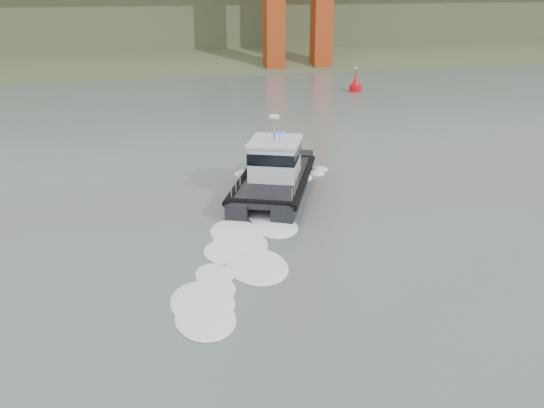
# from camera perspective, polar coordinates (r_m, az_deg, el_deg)

# --- Properties ---
(ground) EXTENTS (400.00, 400.00, 0.00)m
(ground) POSITION_cam_1_polar(r_m,az_deg,el_deg) (27.26, 2.40, -10.68)
(ground) COLOR slate
(ground) RESTS_ON ground
(headlands) EXTENTS (500.00, 105.36, 27.12)m
(headlands) POSITION_cam_1_polar(r_m,az_deg,el_deg) (148.16, -12.02, 17.27)
(headlands) COLOR #3F4F2D
(headlands) RESTS_ON ground
(patrol_boat) EXTENTS (8.54, 12.40, 5.67)m
(patrol_boat) POSITION_cam_1_polar(r_m,az_deg,el_deg) (42.14, 0.20, 2.94)
(patrol_boat) COLOR black
(patrol_boat) RESTS_ON ground
(nav_buoy) EXTENTS (1.65, 1.65, 3.43)m
(nav_buoy) POSITION_cam_1_polar(r_m,az_deg,el_deg) (82.69, 7.88, 11.06)
(nav_buoy) COLOR red
(nav_buoy) RESTS_ON ground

